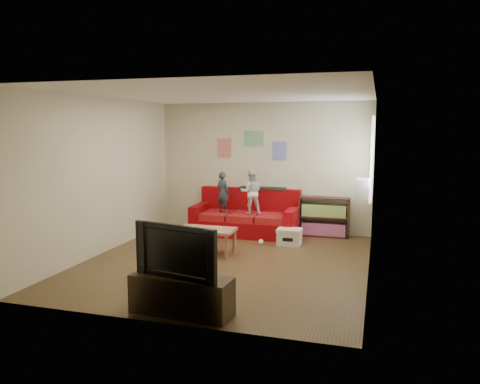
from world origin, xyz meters
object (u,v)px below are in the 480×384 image
(sofa, at_px, (246,219))
(coffee_table, at_px, (206,232))
(file_box, at_px, (289,237))
(television, at_px, (181,250))
(child_a, at_px, (223,192))
(child_b, at_px, (251,192))
(bookshelf, at_px, (324,219))
(tv_stand, at_px, (182,295))

(sofa, bearing_deg, coffee_table, -98.30)
(file_box, distance_m, television, 3.69)
(child_a, relative_size, television, 0.76)
(sofa, distance_m, child_b, 0.63)
(bookshelf, bearing_deg, sofa, -171.75)
(coffee_table, distance_m, file_box, 1.66)
(child_a, height_order, coffee_table, child_a)
(bookshelf, height_order, tv_stand, bookshelf)
(coffee_table, bearing_deg, child_b, 75.53)
(child_a, relative_size, file_box, 1.87)
(coffee_table, distance_m, television, 2.66)
(sofa, bearing_deg, bookshelf, 8.25)
(television, bearing_deg, child_a, 114.19)
(bookshelf, relative_size, tv_stand, 0.82)
(coffee_table, relative_size, file_box, 2.23)
(sofa, xyz_separation_m, tv_stand, (0.41, -4.26, -0.09))
(sofa, bearing_deg, child_b, -49.53)
(child_a, bearing_deg, child_b, -155.69)
(coffee_table, height_order, file_box, coffee_table)
(bookshelf, bearing_deg, coffee_table, -133.05)
(coffee_table, distance_m, tv_stand, 2.64)
(child_b, relative_size, file_box, 2.01)
(bookshelf, xyz_separation_m, television, (-1.15, -4.49, 0.42))
(sofa, distance_m, tv_stand, 4.28)
(bookshelf, height_order, file_box, bookshelf)
(file_box, xyz_separation_m, television, (-0.62, -3.58, 0.62))
(coffee_table, xyz_separation_m, tv_stand, (0.66, -2.55, -0.16))
(sofa, xyz_separation_m, child_a, (-0.45, -0.17, 0.55))
(sofa, bearing_deg, tv_stand, -84.51)
(tv_stand, bearing_deg, coffee_table, 108.76)
(television, bearing_deg, bookshelf, 87.88)
(tv_stand, bearing_deg, child_a, 106.14)
(child_b, height_order, tv_stand, child_b)
(coffee_table, relative_size, television, 0.91)
(sofa, relative_size, television, 1.94)
(child_b, relative_size, coffee_table, 0.90)
(child_a, height_order, file_box, child_a)
(child_b, xyz_separation_m, coffee_table, (-0.40, -1.54, -0.51))
(coffee_table, height_order, tv_stand, tv_stand)
(coffee_table, bearing_deg, sofa, 81.70)
(child_b, bearing_deg, tv_stand, 74.95)
(television, bearing_deg, coffee_table, 116.81)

